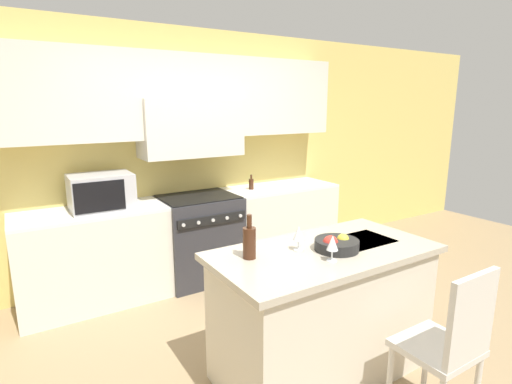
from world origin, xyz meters
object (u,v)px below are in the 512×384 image
Objects in this scene: wine_glass_far at (299,234)px; wine_bottle at (249,242)px; wine_glass_near at (332,244)px; range_stove at (199,238)px; microwave at (101,192)px; oil_bottle_on_counter at (251,184)px; fruit_bowl at (336,244)px; island_chair at (450,341)px.

wine_bottle is at bearing 171.60° from wine_glass_far.
wine_bottle reaches higher than wine_glass_near.
microwave reaches higher than range_stove.
oil_bottle_on_counter is at bearing 0.99° from microwave.
fruit_bowl is (1.11, -1.99, -0.12)m from microwave.
microwave reaches higher than island_chair.
range_stove is at bearing 89.54° from wine_glass_near.
oil_bottle_on_counter is at bearing 74.73° from fruit_bowl.
oil_bottle_on_counter is (0.71, 2.15, -0.06)m from wine_glass_near.
island_chair is 3.54× the size of wine_bottle.
range_stove is 1.93m from wine_glass_far.
fruit_bowl is (-0.21, 0.73, 0.40)m from island_chair.
wine_glass_near is (0.96, -2.13, -0.04)m from microwave.
wine_bottle is 0.36m from wine_glass_far.
oil_bottle_on_counter is at bearing 67.79° from wine_glass_far.
fruit_bowl is (0.14, -1.98, 0.51)m from range_stove.
island_chair is at bearing -58.36° from wine_glass_near.
oil_bottle_on_counter reaches higher than range_stove.
wine_glass_far is at bearing -112.21° from oil_bottle_on_counter.
island_chair is at bearing -97.00° from oil_bottle_on_counter.
wine_glass_near is (0.41, -0.32, 0.01)m from wine_bottle.
microwave is (-0.97, 0.02, 0.62)m from range_stove.
wine_glass_far is at bearing 103.03° from wine_glass_near.
range_stove is at bearing 87.57° from wine_glass_far.
range_stove is 0.87m from oil_bottle_on_counter.
wine_glass_far is (-0.08, -1.84, 0.58)m from range_stove.
wine_glass_near is 1.00× the size of wine_glass_far.
fruit_bowl is 2.10m from oil_bottle_on_counter.
microwave is 0.54× the size of island_chair.
wine_glass_near and wine_glass_far have the same top height.
oil_bottle_on_counter is (0.34, 2.76, 0.41)m from island_chair.
wine_glass_near reaches higher than fruit_bowl.
microwave is at bearing 115.67° from wine_glass_far.
microwave is at bearing 115.94° from island_chair.
wine_glass_far is (0.35, -0.05, 0.01)m from wine_bottle.
range_stove is 3.24× the size of wine_bottle.
wine_bottle is at bearing -103.54° from range_stove.
island_chair is 0.85m from wine_glass_near.
wine_glass_near is (-0.37, 0.60, 0.47)m from island_chair.
wine_bottle is (0.54, -1.81, -0.05)m from microwave.
oil_bottle_on_counter is at bearing 83.00° from island_chair.
wine_bottle is 0.97× the size of fruit_bowl.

